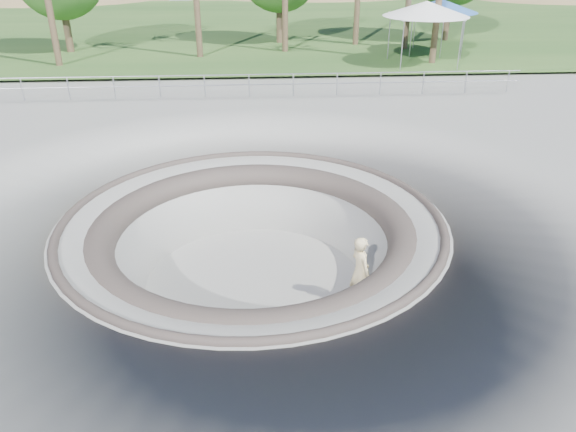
{
  "coord_description": "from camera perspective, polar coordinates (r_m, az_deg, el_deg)",
  "views": [
    {
      "loc": [
        0.06,
        -13.32,
        6.83
      ],
      "look_at": [
        0.98,
        0.37,
        -0.1
      ],
      "focal_mm": 35.0,
      "sensor_mm": 36.0,
      "label": 1
    }
  ],
  "objects": [
    {
      "name": "canopy_white",
      "position": [
        32.94,
        13.88,
        19.75
      ],
      "size": [
        6.58,
        6.58,
        3.32
      ],
      "color": "#97989F",
      "rests_on": "ground"
    },
    {
      "name": "canopy_blue",
      "position": [
        36.33,
        15.25,
        19.91
      ],
      "size": [
        5.82,
        5.82,
        3.12
      ],
      "color": "#97989F",
      "rests_on": "ground"
    },
    {
      "name": "skateboard",
      "position": [
        14.98,
        7.12,
        -8.76
      ],
      "size": [
        0.89,
        0.31,
        0.09
      ],
      "color": "olive",
      "rests_on": "ground"
    },
    {
      "name": "ground",
      "position": [
        14.97,
        -3.64,
        -0.42
      ],
      "size": [
        180.0,
        180.0,
        0.0
      ],
      "primitive_type": "plane",
      "color": "gray",
      "rests_on": "ground"
    },
    {
      "name": "distant_hills",
      "position": [
        71.93,
        -0.83,
        15.7
      ],
      "size": [
        103.2,
        45.0,
        28.6
      ],
      "color": "olive",
      "rests_on": "ground"
    },
    {
      "name": "skate_bowl",
      "position": [
        15.89,
        -3.45,
        -6.29
      ],
      "size": [
        14.0,
        14.0,
        4.1
      ],
      "color": "gray",
      "rests_on": "ground"
    },
    {
      "name": "skater",
      "position": [
        14.43,
        7.34,
        -5.55
      ],
      "size": [
        0.68,
        0.83,
        1.94
      ],
      "primitive_type": "imported",
      "rotation": [
        0.0,
        0.0,
        1.93
      ],
      "color": "beige",
      "rests_on": "skateboard"
    },
    {
      "name": "safety_railing",
      "position": [
        26.05,
        -3.96,
        13.11
      ],
      "size": [
        25.0,
        0.06,
        1.03
      ],
      "color": "#97989F",
      "rests_on": "ground"
    },
    {
      "name": "grass_strip",
      "position": [
        47.78,
        -4.09,
        18.79
      ],
      "size": [
        180.0,
        36.0,
        0.12
      ],
      "color": "#2B4F1F",
      "rests_on": "ground"
    }
  ]
}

